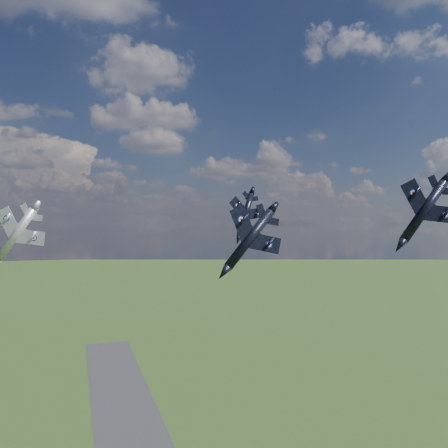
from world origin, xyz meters
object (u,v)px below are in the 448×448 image
object	(u,v)px
jet_lead_navy	(250,239)
jet_left_silver	(16,234)
jet_high_navy	(245,214)
jet_right_navy	(424,211)

from	to	relation	value
jet_lead_navy	jet_left_silver	distance (m)	41.52
jet_lead_navy	jet_high_navy	distance (m)	31.46
jet_lead_navy	jet_left_silver	xyz separation A→B (m)	(-35.76, 21.09, 0.50)
jet_right_navy	jet_high_navy	distance (m)	45.36
jet_high_navy	jet_left_silver	distance (m)	47.46
jet_lead_navy	jet_high_navy	xyz separation A→B (m)	(10.83, 29.19, 4.51)
jet_high_navy	jet_left_silver	world-z (taller)	jet_high_navy
jet_left_silver	jet_high_navy	bearing A→B (deg)	29.21
jet_right_navy	jet_left_silver	world-z (taller)	jet_right_navy
jet_lead_navy	jet_left_silver	world-z (taller)	jet_left_silver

